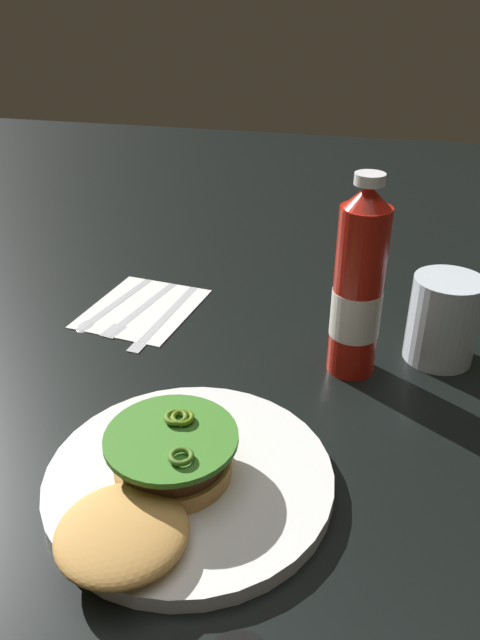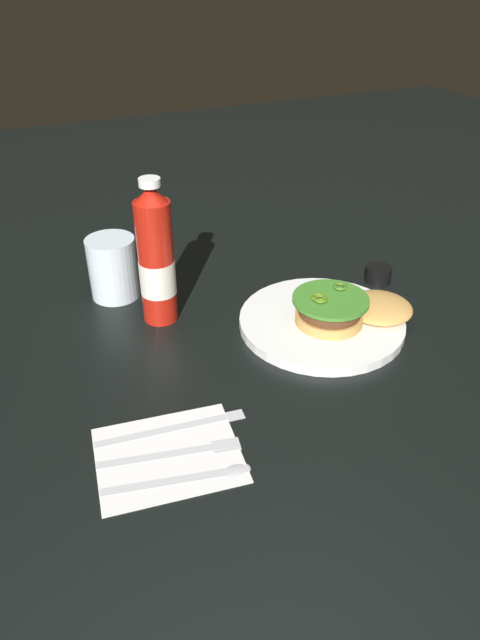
{
  "view_description": "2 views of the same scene",
  "coord_description": "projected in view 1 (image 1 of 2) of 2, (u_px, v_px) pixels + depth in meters",
  "views": [
    {
      "loc": [
        0.46,
        0.15,
        0.42
      ],
      "look_at": [
        -0.14,
        0.0,
        0.08
      ],
      "focal_mm": 33.82,
      "sensor_mm": 36.0,
      "label": 1
    },
    {
      "loc": [
        -0.4,
        -0.69,
        0.54
      ],
      "look_at": [
        -0.1,
        -0.02,
        0.06
      ],
      "focal_mm": 32.63,
      "sensor_mm": 36.0,
      "label": 2
    }
  ],
  "objects": [
    {
      "name": "spoon_utensil",
      "position": [
        105.0,
        309.0,
        0.88
      ],
      "size": [
        0.18,
        0.05,
        0.0
      ],
      "color": "silver",
      "rests_on": "napkin"
    },
    {
      "name": "ground_plane",
      "position": [
        206.0,
        448.0,
        0.63
      ],
      "size": [
        3.0,
        3.0,
        0.0
      ],
      "primitive_type": "plane",
      "color": "black"
    },
    {
      "name": "napkin",
      "position": [
        143.0,
        308.0,
        0.9
      ],
      "size": [
        0.2,
        0.17,
        0.0
      ],
      "primitive_type": "cube",
      "rotation": [
        0.0,
        0.0,
        -0.12
      ],
      "color": "white",
      "rests_on": "ground_plane"
    },
    {
      "name": "fork_utensil",
      "position": [
        136.0,
        311.0,
        0.88
      ],
      "size": [
        0.18,
        0.05,
        0.0
      ],
      "color": "silver",
      "rests_on": "napkin"
    },
    {
      "name": "dinner_plate",
      "position": [
        187.0,
        477.0,
        0.58
      ],
      "size": [
        0.28,
        0.28,
        0.02
      ],
      "primitive_type": "cylinder",
      "color": "white",
      "rests_on": "ground_plane"
    },
    {
      "name": "ketchup_bottle",
      "position": [
        358.0,
        290.0,
        0.7
      ],
      "size": [
        0.06,
        0.06,
        0.25
      ],
      "color": "#B61A0F",
      "rests_on": "ground_plane"
    },
    {
      "name": "water_glass",
      "position": [
        443.0,
        320.0,
        0.75
      ],
      "size": [
        0.09,
        0.09,
        0.11
      ],
      "primitive_type": "cylinder",
      "color": "silver",
      "rests_on": "ground_plane"
    },
    {
      "name": "butter_knife",
      "position": [
        162.0,
        319.0,
        0.86
      ],
      "size": [
        0.2,
        0.04,
        0.0
      ],
      "color": "silver",
      "rests_on": "napkin"
    },
    {
      "name": "burger_sandwich",
      "position": [
        155.0,
        481.0,
        0.54
      ],
      "size": [
        0.21,
        0.13,
        0.05
      ],
      "color": "tan",
      "rests_on": "dinner_plate"
    }
  ]
}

